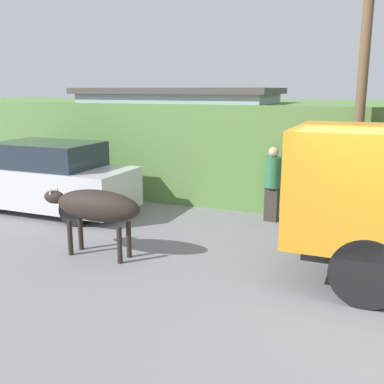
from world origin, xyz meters
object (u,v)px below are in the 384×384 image
brown_cow (96,207)px  parked_suv (47,178)px  pedestrian_on_hill (273,181)px  utility_pole (363,69)px

brown_cow → parked_suv: 3.55m
pedestrian_on_hill → parked_suv: bearing=19.2°
brown_cow → utility_pole: utility_pole is taller
brown_cow → parked_suv: parked_suv is taller
pedestrian_on_hill → utility_pole: size_ratio=0.26×
utility_pole → parked_suv: bearing=-168.7°
pedestrian_on_hill → brown_cow: bearing=60.2°
brown_cow → utility_pole: bearing=33.9°
utility_pole → pedestrian_on_hill: bearing=-176.4°
brown_cow → pedestrian_on_hill: pedestrian_on_hill is taller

